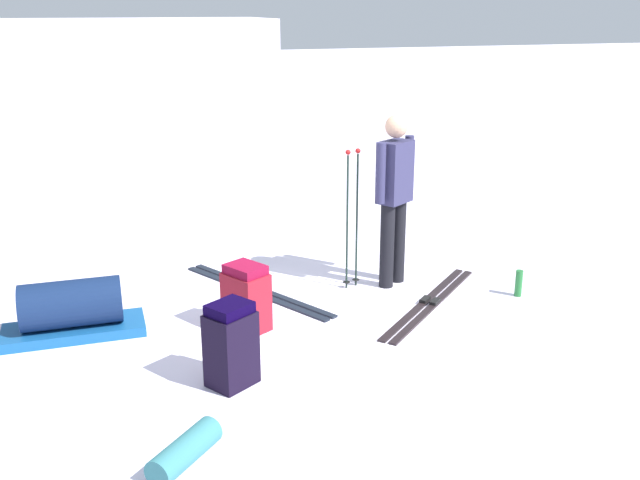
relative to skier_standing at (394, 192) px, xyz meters
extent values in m
plane|color=white|center=(-0.92, -0.47, -0.95)|extent=(80.00, 80.00, 0.00)
cube|color=white|center=(-4.03, 26.08, 0.13)|extent=(19.15, 5.16, 2.16)
cylinder|color=black|center=(-0.08, -0.05, -0.53)|extent=(0.14, 0.14, 0.85)
cylinder|color=black|center=(0.08, 0.05, -0.53)|extent=(0.14, 0.14, 0.85)
cube|color=#2E2D50|center=(0.00, 0.00, 0.20)|extent=(0.40, 0.37, 0.60)
cylinder|color=#2E2D50|center=(-0.20, -0.13, 0.23)|extent=(0.09, 0.09, 0.58)
cylinder|color=#2E2D50|center=(0.20, 0.13, 0.23)|extent=(0.09, 0.09, 0.58)
sphere|color=tan|center=(0.00, 0.00, 0.64)|extent=(0.22, 0.22, 0.22)
cube|color=black|center=(0.16, -0.64, -0.94)|extent=(1.51, 1.36, 0.02)
cube|color=black|center=(0.16, -0.64, -0.92)|extent=(0.15, 0.14, 0.03)
cube|color=black|center=(0.09, -0.56, -0.94)|extent=(1.51, 1.36, 0.02)
cube|color=black|center=(0.09, -0.56, -0.92)|extent=(0.15, 0.14, 0.03)
cube|color=black|center=(-1.30, 0.25, -0.94)|extent=(0.99, 1.78, 0.02)
cube|color=black|center=(-1.30, 0.25, -0.92)|extent=(0.12, 0.15, 0.03)
cube|color=black|center=(-1.39, 0.20, -0.94)|extent=(0.99, 1.78, 0.02)
cube|color=black|center=(-1.39, 0.20, -0.92)|extent=(0.12, 0.15, 0.03)
cube|color=black|center=(-1.96, -1.50, -0.67)|extent=(0.42, 0.40, 0.56)
cube|color=black|center=(-1.96, -1.50, -0.35)|extent=(0.38, 0.36, 0.08)
cube|color=maroon|center=(-1.63, -0.60, -0.70)|extent=(0.42, 0.45, 0.51)
cube|color=maroon|center=(-1.63, -0.60, -0.40)|extent=(0.37, 0.40, 0.08)
cylinder|color=black|center=(-0.47, 0.03, -0.29)|extent=(0.02, 0.02, 1.34)
sphere|color=#A51919|center=(-0.47, 0.03, 0.41)|extent=(0.05, 0.05, 0.05)
cylinder|color=black|center=(-0.47, 0.03, -0.89)|extent=(0.07, 0.07, 0.01)
cylinder|color=black|center=(-0.36, 0.07, -0.29)|extent=(0.02, 0.02, 1.34)
sphere|color=#A51919|center=(-0.36, 0.07, 0.41)|extent=(0.05, 0.05, 0.05)
cylinder|color=black|center=(-0.36, 0.07, -0.89)|extent=(0.07, 0.07, 0.01)
cube|color=#15528E|center=(-3.06, -0.24, -0.91)|extent=(1.18, 0.48, 0.09)
cylinder|color=#112248|center=(-3.06, -0.24, -0.66)|extent=(0.83, 0.42, 0.40)
cylinder|color=teal|center=(-2.44, -2.38, -0.86)|extent=(0.52, 0.51, 0.18)
cylinder|color=#226E30|center=(1.02, -0.70, -0.82)|extent=(0.07, 0.07, 0.26)
camera|label=1|loc=(-2.89, -6.26, 1.72)|focal=40.86mm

